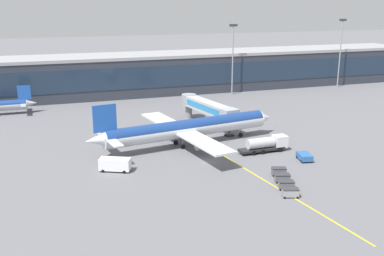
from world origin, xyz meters
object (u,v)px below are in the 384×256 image
(fuel_tanker, at_px, (266,144))
(pushback_tug, at_px, (304,156))
(baggage_cart_0, at_px, (290,192))
(baggage_cart_3, at_px, (279,171))
(lavatory_truck, at_px, (116,164))
(baggage_cart_1, at_px, (286,185))
(main_airliner, at_px, (187,128))
(baggage_cart_2, at_px, (282,178))

(fuel_tanker, relative_size, pushback_tug, 2.60)
(baggage_cart_0, relative_size, baggage_cart_3, 1.00)
(lavatory_truck, relative_size, pushback_tug, 1.49)
(pushback_tug, bearing_deg, baggage_cart_1, -133.02)
(baggage_cart_1, xyz_separation_m, baggage_cart_3, (2.00, 6.08, 0.00))
(fuel_tanker, bearing_deg, main_airliner, 146.63)
(main_airliner, bearing_deg, fuel_tanker, -33.37)
(baggage_cart_1, bearing_deg, baggage_cart_2, 71.81)
(main_airliner, bearing_deg, baggage_cart_2, -70.13)
(pushback_tug, xyz_separation_m, baggage_cart_0, (-11.96, -14.79, -0.07))
(fuel_tanker, height_order, baggage_cart_1, fuel_tanker)
(pushback_tug, distance_m, baggage_cart_3, 10.61)
(fuel_tanker, bearing_deg, baggage_cart_2, -108.21)
(pushback_tug, distance_m, baggage_cart_0, 19.02)
(fuel_tanker, distance_m, pushback_tug, 8.72)
(pushback_tug, bearing_deg, fuel_tanker, 122.82)
(main_airliner, distance_m, lavatory_truck, 20.81)
(baggage_cart_1, height_order, baggage_cart_2, same)
(fuel_tanker, height_order, lavatory_truck, fuel_tanker)
(main_airliner, height_order, baggage_cart_3, main_airliner)
(main_airliner, relative_size, pushback_tug, 10.85)
(pushback_tug, height_order, baggage_cart_0, baggage_cart_0)
(main_airliner, bearing_deg, baggage_cart_1, -73.93)
(baggage_cart_0, bearing_deg, baggage_cart_1, 71.81)
(baggage_cart_0, height_order, baggage_cart_3, same)
(fuel_tanker, distance_m, baggage_cart_0, 23.27)
(baggage_cart_1, distance_m, baggage_cart_3, 6.40)
(fuel_tanker, bearing_deg, baggage_cart_3, -108.21)
(main_airliner, relative_size, lavatory_truck, 7.30)
(fuel_tanker, xyz_separation_m, lavatory_truck, (-32.20, -1.10, -0.32))
(fuel_tanker, xyz_separation_m, baggage_cart_2, (-5.26, -16.00, -0.96))
(baggage_cart_1, bearing_deg, fuel_tanker, 71.80)
(lavatory_truck, xyz_separation_m, baggage_cart_3, (27.94, -11.86, -0.64))
(pushback_tug, height_order, baggage_cart_3, baggage_cart_3)
(main_airliner, height_order, fuel_tanker, main_airliner)
(baggage_cart_1, height_order, baggage_cart_3, same)
(baggage_cart_0, bearing_deg, baggage_cart_3, 71.81)
(pushback_tug, xyz_separation_m, baggage_cart_1, (-10.96, -11.75, -0.07))
(baggage_cart_0, relative_size, baggage_cart_1, 1.00)
(fuel_tanker, relative_size, lavatory_truck, 1.75)
(main_airliner, xyz_separation_m, baggage_cart_3, (10.23, -22.51, -3.16))
(fuel_tanker, distance_m, baggage_cart_3, 13.68)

